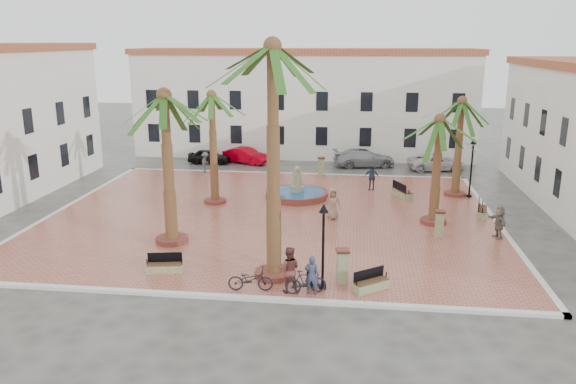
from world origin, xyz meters
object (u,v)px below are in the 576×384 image
object	(u,v)px
lamppost_e	(472,157)
bicycle_b	(306,282)
bollard_se	(342,266)
car_red	(246,155)
bench_s	(165,267)
cyclist_b	(289,269)
bench_se	(371,284)
lamppost_s	(323,232)
bench_ne	(402,193)
palm_sw	(165,114)
cyclist_a	(312,275)
pedestrian_fountain_a	(333,204)
car_black	(209,156)
palm_s	(273,72)
car_white	(437,162)
palm_e	(439,133)
car_silver	(364,158)
bicycle_a	(250,279)
palm_ne	(461,112)
litter_bin	(310,278)
palm_nw	(212,108)
pedestrian_east	(499,222)
fountain	(297,193)
pedestrian_north	(205,162)
bollard_e	(439,223)
bollard_n	(321,166)
bench_e	(482,211)

from	to	relation	value
lamppost_e	bicycle_b	xyz separation A→B (m)	(-9.38, -15.96, -2.16)
bollard_se	car_red	xyz separation A→B (m)	(-8.95, 24.12, -0.28)
bench_s	cyclist_b	world-z (taller)	cyclist_b
bench_se	lamppost_s	bearing A→B (deg)	145.65
bench_se	bench_ne	xyz separation A→B (m)	(2.29, 14.69, 0.04)
palm_sw	cyclist_a	xyz separation A→B (m)	(7.63, -5.23, -5.77)
pedestrian_fountain_a	car_black	size ratio (longest dim) A/B	0.51
palm_s	lamppost_e	bearing A→B (deg)	52.81
car_red	car_white	distance (m)	15.89
palm_e	bicycle_b	distance (m)	12.78
cyclist_a	car_black	world-z (taller)	cyclist_a
lamppost_s	car_red	size ratio (longest dim) A/B	0.90
cyclist_a	palm_sw	bearing A→B (deg)	-28.36
palm_sw	palm_e	size ratio (longest dim) A/B	1.26
car_silver	bollard_se	bearing A→B (deg)	166.27
bench_s	bicycle_b	size ratio (longest dim) A/B	0.99
bench_se	car_black	distance (m)	27.49
bench_se	bicycle_a	world-z (taller)	bicycle_a
palm_ne	bench_ne	xyz separation A→B (m)	(-3.57, -0.92, -5.25)
litter_bin	car_black	world-z (taller)	car_black
palm_nw	pedestrian_fountain_a	bearing A→B (deg)	-18.46
pedestrian_east	palm_nw	bearing A→B (deg)	-121.38
palm_sw	bicycle_a	bearing A→B (deg)	-45.77
lamppost_s	car_silver	xyz separation A→B (m)	(1.89, 24.56, -1.91)
lamppost_s	pedestrian_fountain_a	distance (m)	9.62
bollard_se	car_silver	xyz separation A→B (m)	(1.09, 23.98, -0.21)
lamppost_s	car_silver	bearing A→B (deg)	85.61
fountain	lamppost_e	size ratio (longest dim) A/B	1.05
car_white	bench_s	bearing A→B (deg)	135.71
palm_sw	pedestrian_north	distance (m)	16.78
palm_s	bollard_e	world-z (taller)	palm_s
bollard_n	car_silver	world-z (taller)	bollard_n
palm_s	cyclist_a	distance (m)	8.32
pedestrian_north	palm_nw	bearing A→B (deg)	-156.72
palm_s	car_silver	size ratio (longest dim) A/B	2.01
palm_ne	pedestrian_east	xyz separation A→B (m)	(0.86, -8.39, -4.66)
bollard_n	litter_bin	xyz separation A→B (m)	(0.87, -19.86, -0.43)
bench_s	car_black	distance (m)	23.73
lamppost_s	car_black	xyz separation A→B (m)	(-11.22, 24.20, -2.03)
fountain	cyclist_b	size ratio (longest dim) A/B	2.12
palm_ne	bollard_n	world-z (taller)	palm_ne
bicycle_b	pedestrian_fountain_a	xyz separation A→B (m)	(0.62, 10.08, 0.41)
bench_s	bollard_e	world-z (taller)	bollard_e
palm_e	bench_ne	distance (m)	7.31
palm_ne	bench_e	xyz separation A→B (m)	(0.84, -4.45, -5.27)
bollard_n	bicycle_b	bearing A→B (deg)	-87.94
palm_sw	palm_ne	distance (m)	19.41
palm_ne	car_silver	distance (m)	11.77
palm_sw	pedestrian_east	bearing A→B (deg)	9.09
palm_nw	palm_e	world-z (taller)	palm_nw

